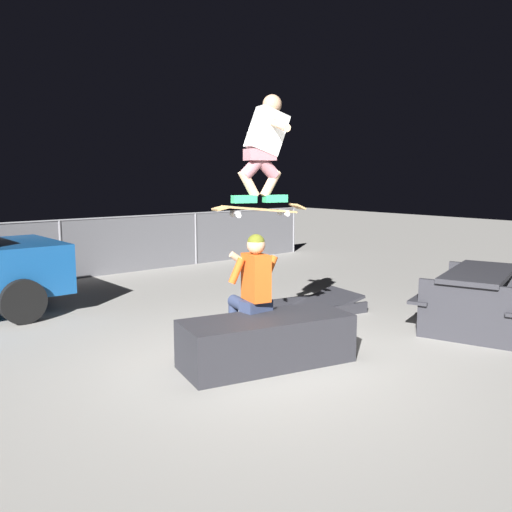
% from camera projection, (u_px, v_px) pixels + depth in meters
% --- Properties ---
extents(ground_plane, '(40.00, 40.00, 0.00)m').
position_uv_depth(ground_plane, '(265.00, 361.00, 5.76)').
color(ground_plane, gray).
extents(ledge_box_main, '(1.89, 1.08, 0.50)m').
position_uv_depth(ledge_box_main, '(267.00, 341.00, 5.61)').
color(ledge_box_main, '#28282D').
rests_on(ledge_box_main, ground).
extents(person_sitting_on_ledge, '(0.59, 0.79, 1.34)m').
position_uv_depth(person_sitting_on_ledge, '(252.00, 287.00, 5.90)').
color(person_sitting_on_ledge, '#2D3856').
rests_on(person_sitting_on_ledge, ground).
extents(skateboard, '(1.03, 0.48, 0.13)m').
position_uv_depth(skateboard, '(260.00, 209.00, 5.75)').
color(skateboard, '#AD8451').
extents(skater_airborne, '(0.64, 0.87, 1.12)m').
position_uv_depth(skater_airborne, '(265.00, 144.00, 5.67)').
color(skater_airborne, '#2D9E66').
extents(kicker_ramp, '(1.35, 1.01, 0.34)m').
position_uv_depth(kicker_ramp, '(316.00, 308.00, 7.81)').
color(kicker_ramp, '#28282D').
rests_on(kicker_ramp, ground).
extents(picnic_table_back, '(2.03, 1.79, 0.75)m').
position_uv_depth(picnic_table_back, '(479.00, 290.00, 6.92)').
color(picnic_table_back, '#28282D').
rests_on(picnic_table_back, ground).
extents(fence_back, '(12.05, 0.05, 1.15)m').
position_uv_depth(fence_back, '(61.00, 248.00, 10.05)').
color(fence_back, slate).
rests_on(fence_back, ground).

